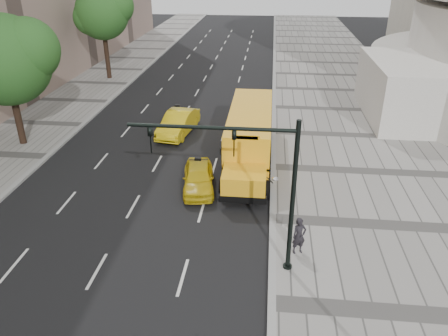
# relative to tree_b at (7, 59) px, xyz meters

# --- Properties ---
(ground) EXTENTS (140.00, 140.00, 0.00)m
(ground) POSITION_rel_tree_b_xyz_m (10.40, -1.86, -5.65)
(ground) COLOR black
(ground) RESTS_ON ground
(sidewalk_museum) EXTENTS (12.00, 140.00, 0.15)m
(sidewalk_museum) POSITION_rel_tree_b_xyz_m (22.40, -1.86, -5.57)
(sidewalk_museum) COLOR gray
(sidewalk_museum) RESTS_ON ground
(sidewalk_far) EXTENTS (6.00, 140.00, 0.15)m
(sidewalk_far) POSITION_rel_tree_b_xyz_m (-0.60, -1.86, -5.57)
(sidewalk_far) COLOR gray
(sidewalk_far) RESTS_ON ground
(curb_museum) EXTENTS (0.30, 140.00, 0.15)m
(curb_museum) POSITION_rel_tree_b_xyz_m (16.40, -1.86, -5.57)
(curb_museum) COLOR gray
(curb_museum) RESTS_ON ground
(curb_far) EXTENTS (0.30, 140.00, 0.15)m
(curb_far) POSITION_rel_tree_b_xyz_m (2.40, -1.86, -5.57)
(curb_far) COLOR gray
(curb_far) RESTS_ON ground
(tree_b) EXTENTS (6.21, 5.52, 8.36)m
(tree_b) POSITION_rel_tree_b_xyz_m (0.00, 0.00, 0.00)
(tree_b) COLOR black
(tree_b) RESTS_ON ground
(tree_c) EXTENTS (5.64, 5.01, 8.88)m
(tree_c) POSITION_rel_tree_b_xyz_m (-0.01, 16.83, 0.77)
(tree_c) COLOR black
(tree_c) RESTS_ON ground
(school_bus) EXTENTS (2.96, 11.56, 3.19)m
(school_bus) POSITION_rel_tree_b_xyz_m (14.90, -0.41, -3.88)
(school_bus) COLOR yellow
(school_bus) RESTS_ON ground
(taxi_near) EXTENTS (2.20, 4.21, 1.37)m
(taxi_near) POSITION_rel_tree_b_xyz_m (12.40, -4.69, -4.97)
(taxi_near) COLOR gold
(taxi_near) RESTS_ON ground
(taxi_far) EXTENTS (2.41, 5.05, 1.60)m
(taxi_far) POSITION_rel_tree_b_xyz_m (9.74, 3.04, -4.85)
(taxi_far) COLOR gold
(taxi_far) RESTS_ON ground
(pedestrian) EXTENTS (0.71, 0.60, 1.65)m
(pedestrian) POSITION_rel_tree_b_xyz_m (17.45, -9.96, -4.67)
(pedestrian) COLOR black
(pedestrian) RESTS_ON sidewalk_museum
(traffic_signal) EXTENTS (6.18, 0.36, 6.40)m
(traffic_signal) POSITION_rel_tree_b_xyz_m (15.59, -10.99, -1.56)
(traffic_signal) COLOR black
(traffic_signal) RESTS_ON ground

